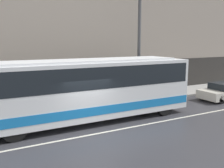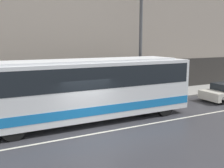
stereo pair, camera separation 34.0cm
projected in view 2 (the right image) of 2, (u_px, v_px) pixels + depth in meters
name	position (u px, v px, depth m)	size (l,w,h in m)	color
ground_plane	(93.00, 134.00, 11.89)	(60.00, 60.00, 0.00)	#333338
sidewalk	(61.00, 106.00, 16.78)	(60.00, 3.14, 0.14)	gray
building_facade	(52.00, 16.00, 17.28)	(60.00, 0.35, 12.62)	gray
lane_stripe	(93.00, 134.00, 11.89)	(54.00, 0.14, 0.01)	beige
transit_bus	(85.00, 87.00, 13.47)	(12.42, 2.61, 3.41)	white
utility_pole_near	(141.00, 44.00, 17.76)	(0.23, 0.23, 8.06)	#4C4C4F
pedestrian_waiting	(5.00, 98.00, 15.67)	(0.36, 0.36, 1.57)	#333338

